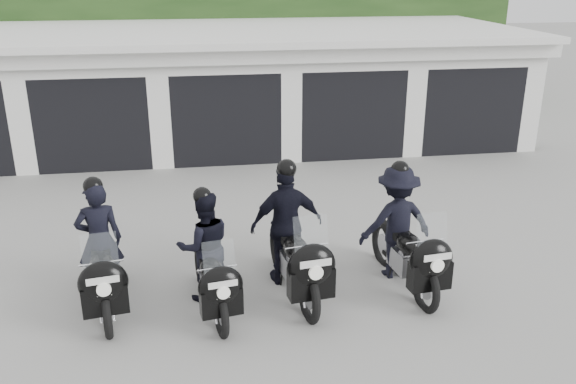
{
  "coord_description": "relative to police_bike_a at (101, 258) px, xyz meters",
  "views": [
    {
      "loc": [
        -0.73,
        -8.72,
        4.6
      ],
      "look_at": [
        0.72,
        0.62,
        1.05
      ],
      "focal_mm": 38.0,
      "sensor_mm": 36.0,
      "label": 1
    }
  ],
  "objects": [
    {
      "name": "garage_block",
      "position": [
        2.14,
        8.84,
        0.67
      ],
      "size": [
        16.4,
        6.8,
        2.96
      ],
      "color": "silver",
      "rests_on": "ground"
    },
    {
      "name": "police_bike_c",
      "position": [
        2.69,
        0.12,
        0.1
      ],
      "size": [
        1.17,
        2.32,
        2.03
      ],
      "rotation": [
        0.0,
        0.0,
        0.13
      ],
      "color": "black",
      "rests_on": "ground"
    },
    {
      "name": "background_vegetation",
      "position": [
        2.51,
        13.7,
        2.01
      ],
      "size": [
        20.0,
        3.9,
        5.8
      ],
      "color": "#1B3613",
      "rests_on": "ground"
    },
    {
      "name": "police_bike_d",
      "position": [
        4.38,
        0.1,
        0.07
      ],
      "size": [
        1.22,
        2.21,
        1.93
      ],
      "rotation": [
        0.0,
        0.0,
        0.12
      ],
      "color": "black",
      "rests_on": "ground"
    },
    {
      "name": "ground",
      "position": [
        2.14,
        0.79,
        -0.76
      ],
      "size": [
        80.0,
        80.0,
        0.0
      ],
      "primitive_type": "plane",
      "color": "gray",
      "rests_on": "ground"
    },
    {
      "name": "police_bike_b",
      "position": [
        1.47,
        -0.18,
        -0.01
      ],
      "size": [
        0.93,
        2.03,
        1.77
      ],
      "rotation": [
        0.0,
        0.0,
        0.17
      ],
      "color": "black",
      "rests_on": "ground"
    },
    {
      "name": "police_bike_a",
      "position": [
        0.0,
        0.0,
        0.0
      ],
      "size": [
        0.87,
        2.18,
        1.9
      ],
      "rotation": [
        0.0,
        0.0,
        0.16
      ],
      "color": "black",
      "rests_on": "ground"
    }
  ]
}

